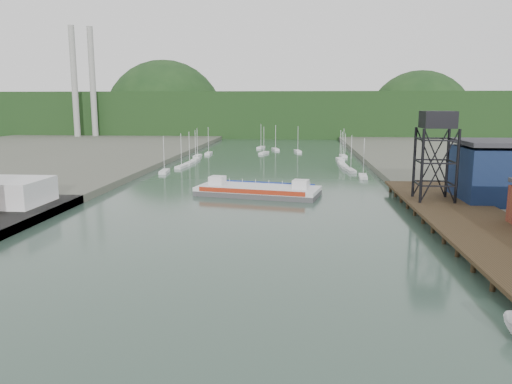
# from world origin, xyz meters

# --- Properties ---
(ground) EXTENTS (600.00, 600.00, 0.00)m
(ground) POSITION_xyz_m (0.00, 0.00, 0.00)
(ground) COLOR #2B4335
(ground) RESTS_ON ground
(east_pier) EXTENTS (14.00, 70.00, 2.45)m
(east_pier) POSITION_xyz_m (37.00, 45.00, 1.90)
(east_pier) COLOR #2D2213
(east_pier) RESTS_ON ground
(lift_tower) EXTENTS (6.50, 6.50, 16.00)m
(lift_tower) POSITION_xyz_m (35.00, 58.00, 15.65)
(lift_tower) COLOR black
(lift_tower) RESTS_ON east_pier
(marina_sailboats) EXTENTS (57.71, 92.65, 0.90)m
(marina_sailboats) POSITION_xyz_m (0.08, 138.46, 0.35)
(marina_sailboats) COLOR silver
(marina_sailboats) RESTS_ON ground
(smokestacks) EXTENTS (11.20, 8.20, 60.00)m
(smokestacks) POSITION_xyz_m (-106.00, 232.50, 30.00)
(smokestacks) COLOR #9B9B96
(smokestacks) RESTS_ON ground
(distant_hills) EXTENTS (500.00, 120.00, 80.00)m
(distant_hills) POSITION_xyz_m (-3.98, 301.35, 10.38)
(distant_hills) COLOR #173216
(distant_hills) RESTS_ON ground
(chain_ferry) EXTENTS (27.51, 15.58, 3.73)m
(chain_ferry) POSITION_xyz_m (1.82, 71.39, 1.07)
(chain_ferry) COLOR #464648
(chain_ferry) RESTS_ON ground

